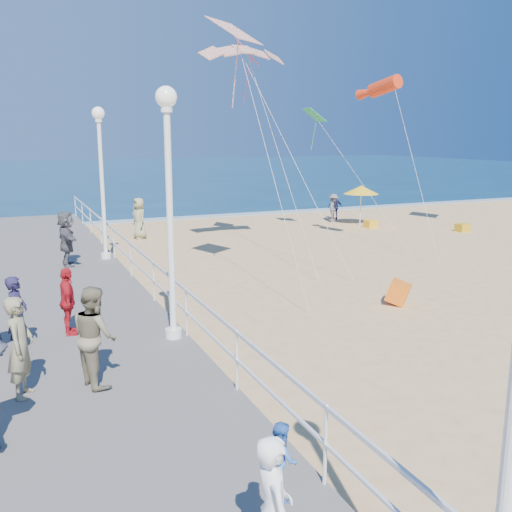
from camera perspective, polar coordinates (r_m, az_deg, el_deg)
name	(u,v)px	position (r m, az deg, el deg)	size (l,w,h in m)	color
ground	(376,323)	(15.11, 11.89, -6.60)	(160.00, 160.00, 0.00)	#DDB274
ocean	(77,174)	(77.21, -17.47, 7.86)	(160.00, 90.00, 0.05)	#0D324E
surf_line	(168,219)	(33.52, -8.81, 3.70)	(160.00, 1.20, 0.04)	silver
boardwalk	(72,361)	(12.49, -17.90, -9.97)	(5.00, 44.00, 0.40)	slate
railing	(186,299)	(12.58, -7.03, -4.25)	(0.05, 42.00, 0.55)	white
lamp_post_mid	(169,189)	(12.05, -8.69, 6.69)	(0.44, 0.44, 5.32)	white
lamp_post_far	(101,167)	(20.86, -15.22, 8.56)	(0.44, 0.44, 5.32)	white
woman_holding_toddler	(273,512)	(6.00, 1.76, -24.20)	(0.58, 0.38, 1.59)	white
toddler_held	(281,459)	(5.92, 2.52, -19.60)	(0.38, 0.29, 0.77)	#3571C9
spectator_0	(18,314)	(12.59, -22.74, -5.37)	(0.58, 0.38, 1.58)	#1D1938
spectator_1	(95,336)	(10.48, -15.83, -7.68)	(0.87, 0.68, 1.79)	#7E7357
spectator_3	(68,302)	(13.25, -18.31, -4.35)	(0.89, 0.37, 1.52)	red
spectator_5	(67,239)	(20.30, -18.41, 1.67)	(1.74, 0.55, 1.87)	#535256
spectator_6	(20,347)	(10.42, -22.50, -8.41)	(0.64, 0.42, 1.75)	#837A5B
beach_walker_a	(333,208)	(32.34, 7.75, 4.79)	(1.02, 0.59, 1.58)	#5D5E62
beach_walker_b	(335,207)	(33.26, 7.93, 4.86)	(0.84, 0.35, 1.44)	#1C1D3E
beach_walker_c	(139,218)	(27.27, -11.59, 3.72)	(0.94, 0.61, 1.92)	tan
box_kite	(398,295)	(16.78, 14.04, -3.77)	(0.55, 0.55, 0.60)	#F1350E
beach_umbrella	(361,190)	(31.21, 10.47, 6.52)	(1.90, 1.90, 2.14)	white
beach_chair_left	(371,224)	(30.63, 11.40, 3.16)	(0.55, 0.55, 0.40)	#FFAC1A
beach_chair_right	(462,228)	(30.62, 19.93, 2.68)	(0.55, 0.55, 0.40)	gold
kite_parafoil	(243,49)	(22.56, -1.28, 19.95)	(3.29, 0.90, 0.30)	#C43F17
kite_windsock	(385,86)	(23.93, 12.75, 16.22)	(0.56, 0.56, 2.31)	red
kite_diamond_pink	(246,51)	(23.66, -0.96, 19.80)	(1.33, 1.33, 0.02)	#D54E75
kite_diamond_green	(314,115)	(27.77, 5.83, 13.86)	(1.05, 1.05, 0.02)	green
kite_diamond_redwhite	(235,31)	(17.39, -2.13, 21.57)	(1.34, 1.34, 0.02)	#E6421B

